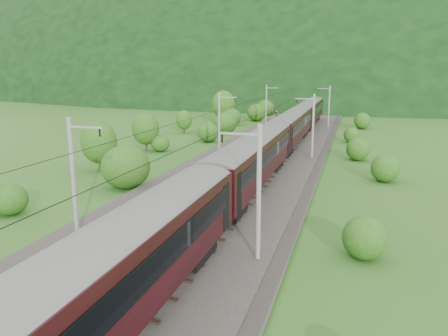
# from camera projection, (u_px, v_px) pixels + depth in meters

# --- Properties ---
(ground) EXTENTS (600.00, 600.00, 0.00)m
(ground) POSITION_uv_depth(u_px,v_px,m) (162.00, 251.00, 27.73)
(ground) COLOR #2D5A1C
(ground) RESTS_ON ground
(railbed) EXTENTS (14.00, 220.00, 0.30)m
(railbed) POSITION_uv_depth(u_px,v_px,m) (212.00, 203.00, 37.04)
(railbed) COLOR #38332D
(railbed) RESTS_ON ground
(track_left) EXTENTS (2.40, 220.00, 0.27)m
(track_left) POSITION_uv_depth(u_px,v_px,m) (185.00, 199.00, 37.66)
(track_left) COLOR brown
(track_left) RESTS_ON railbed
(track_right) EXTENTS (2.40, 220.00, 0.27)m
(track_right) POSITION_uv_depth(u_px,v_px,m) (239.00, 203.00, 36.31)
(track_right) COLOR brown
(track_right) RESTS_ON railbed
(catenary_left) EXTENTS (2.54, 192.28, 8.00)m
(catenary_left) POSITION_uv_depth(u_px,v_px,m) (220.00, 121.00, 58.35)
(catenary_left) COLOR gray
(catenary_left) RESTS_ON railbed
(catenary_right) EXTENTS (2.54, 192.28, 8.00)m
(catenary_right) POSITION_uv_depth(u_px,v_px,m) (312.00, 125.00, 54.91)
(catenary_right) COLOR gray
(catenary_right) RESTS_ON railbed
(overhead_wires) EXTENTS (4.83, 198.00, 0.03)m
(overhead_wires) POSITION_uv_depth(u_px,v_px,m) (211.00, 122.00, 35.51)
(overhead_wires) COLOR black
(overhead_wires) RESTS_ON ground
(mountain_main) EXTENTS (504.00, 360.00, 244.00)m
(mountain_main) POSITION_uv_depth(u_px,v_px,m) (338.00, 88.00, 270.61)
(mountain_main) COLOR black
(mountain_main) RESTS_ON ground
(mountain_ridge) EXTENTS (336.00, 280.00, 132.00)m
(mountain_ridge) POSITION_uv_depth(u_px,v_px,m) (183.00, 85.00, 341.72)
(mountain_ridge) COLOR black
(mountain_ridge) RESTS_ON ground
(train) EXTENTS (3.33, 184.15, 5.82)m
(train) POSITION_uv_depth(u_px,v_px,m) (252.00, 152.00, 39.73)
(train) COLOR black
(train) RESTS_ON ground
(hazard_post_near) EXTENTS (0.18, 0.18, 1.69)m
(hazard_post_near) POSITION_uv_depth(u_px,v_px,m) (273.00, 138.00, 66.55)
(hazard_post_near) COLOR red
(hazard_post_near) RESTS_ON railbed
(hazard_post_far) EXTENTS (0.15, 0.15, 1.42)m
(hazard_post_far) POSITION_uv_depth(u_px,v_px,m) (297.00, 125.00, 83.44)
(hazard_post_far) COLOR red
(hazard_post_far) RESTS_ON railbed
(signal) EXTENTS (0.27, 0.27, 2.48)m
(signal) POSITION_uv_depth(u_px,v_px,m) (276.00, 116.00, 92.64)
(signal) COLOR black
(signal) RESTS_ON railbed
(vegetation_left) EXTENTS (12.74, 145.90, 7.09)m
(vegetation_left) POSITION_uv_depth(u_px,v_px,m) (161.00, 136.00, 58.71)
(vegetation_left) COLOR #1D4F15
(vegetation_left) RESTS_ON ground
(vegetation_right) EXTENTS (7.27, 104.71, 2.99)m
(vegetation_right) POSITION_uv_depth(u_px,v_px,m) (364.00, 186.00, 38.27)
(vegetation_right) COLOR #1D4F15
(vegetation_right) RESTS_ON ground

